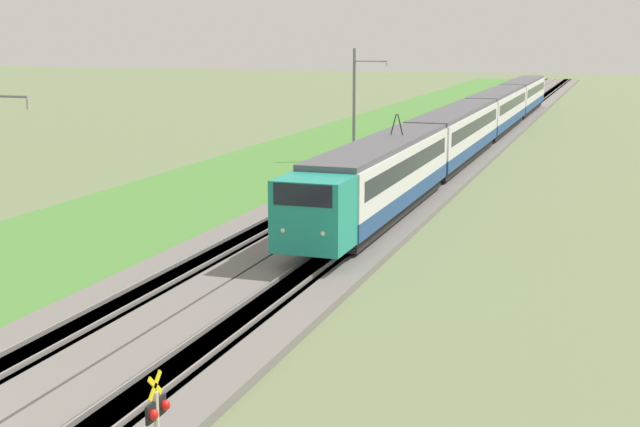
# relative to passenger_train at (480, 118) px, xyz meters

# --- Properties ---
(ballast_main) EXTENTS (240.00, 4.40, 0.30)m
(ballast_main) POSITION_rel_passenger_train_xyz_m (-8.17, 4.51, -2.26)
(ballast_main) COLOR slate
(ballast_main) RESTS_ON ground
(ballast_adjacent) EXTENTS (240.00, 4.40, 0.30)m
(ballast_adjacent) POSITION_rel_passenger_train_xyz_m (-8.17, 0.00, -2.26)
(ballast_adjacent) COLOR slate
(ballast_adjacent) RESTS_ON ground
(track_main) EXTENTS (240.00, 1.57, 0.45)m
(track_main) POSITION_rel_passenger_train_xyz_m (-8.17, 4.51, -2.25)
(track_main) COLOR #4C4238
(track_main) RESTS_ON ground
(track_adjacent) EXTENTS (240.00, 1.57, 0.45)m
(track_adjacent) POSITION_rel_passenger_train_xyz_m (-8.17, -0.00, -2.25)
(track_adjacent) COLOR #4C4238
(track_adjacent) RESTS_ON ground
(grass_verge) EXTENTS (240.00, 12.28, 0.12)m
(grass_verge) POSITION_rel_passenger_train_xyz_m (-8.17, 11.54, -2.35)
(grass_verge) COLOR #4C8438
(grass_verge) RESTS_ON ground
(passenger_train) EXTENTS (84.13, 2.90, 5.13)m
(passenger_train) POSITION_rel_passenger_train_xyz_m (0.00, 0.00, 0.00)
(passenger_train) COLOR teal
(passenger_train) RESTS_ON ground
(catenary_mast_mid) EXTENTS (0.22, 2.56, 8.15)m
(catenary_mast_mid) POSITION_rel_passenger_train_xyz_m (-11.00, 7.37, 1.81)
(catenary_mast_mid) COLOR slate
(catenary_mast_mid) RESTS_ON ground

